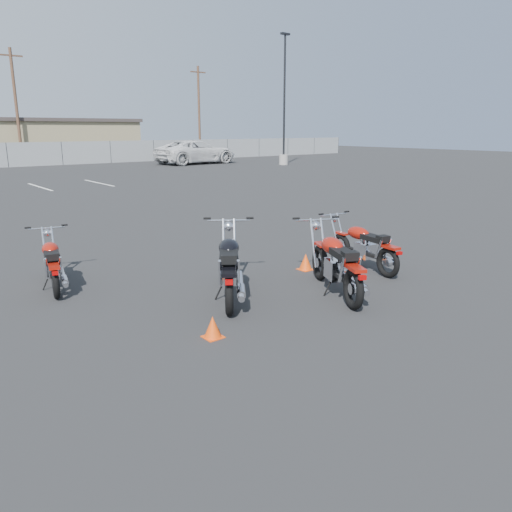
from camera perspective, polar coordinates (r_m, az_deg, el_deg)
ground at (r=8.26m, az=1.51°, el=-5.40°), size 120.00×120.00×0.00m
motorcycle_front_red at (r=9.64m, az=-22.22°, el=-0.82°), size 0.90×1.99×0.98m
motorcycle_second_black at (r=8.37m, az=-3.02°, el=-1.26°), size 1.80×2.22×1.19m
motorcycle_third_red at (r=8.70m, az=9.17°, el=-0.90°), size 1.50×2.29×1.16m
motorcycle_rear_red at (r=10.36m, az=12.24°, el=1.08°), size 0.82×2.10×1.03m
training_cone_near at (r=10.19m, az=5.69°, el=-0.65°), size 0.28×0.28×0.33m
training_cone_far at (r=10.25m, az=10.49°, el=-0.88°), size 0.24×0.24×0.28m
training_cone_extra at (r=6.93m, az=-4.97°, el=-8.08°), size 0.26×0.26×0.31m
light_pole_east at (r=40.40m, az=3.21°, el=13.92°), size 0.80×0.70×9.76m
tan_building_east at (r=52.16m, az=-22.35°, el=12.28°), size 14.40×9.40×3.70m
utility_pole_c at (r=46.31m, az=-25.73°, el=15.33°), size 1.80×0.24×9.00m
utility_pole_d at (r=54.37m, az=-6.53°, el=16.26°), size 1.80×0.24×9.00m
white_van at (r=41.84m, az=-6.88°, el=12.46°), size 3.69×8.03×2.97m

